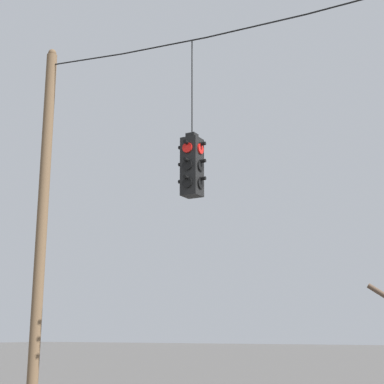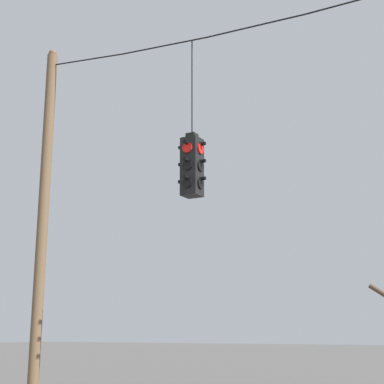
# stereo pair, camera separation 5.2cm
# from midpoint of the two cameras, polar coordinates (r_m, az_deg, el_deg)

# --- Properties ---
(utility_pole_left) EXTENTS (0.24, 0.24, 8.61)m
(utility_pole_left) POSITION_cam_midpoint_polar(r_m,az_deg,el_deg) (13.16, -14.51, -3.78)
(utility_pole_left) COLOR brown
(utility_pole_left) RESTS_ON ground_plane
(traffic_light_over_intersection) EXTENTS (0.58, 0.58, 3.21)m
(traffic_light_over_intersection) POSITION_cam_midpoint_polar(r_m,az_deg,el_deg) (11.19, -0.13, 2.57)
(traffic_light_over_intersection) COLOR black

